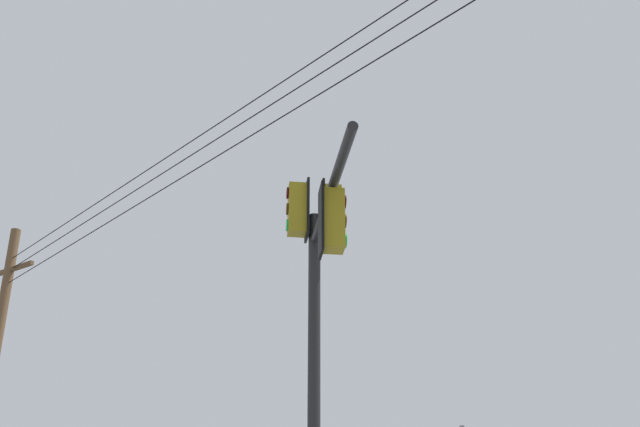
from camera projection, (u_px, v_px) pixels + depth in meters
signal_mast_assembly at (318, 296)px, 12.24m from camera, size 0.97×4.00×7.43m
overhead_wire_span at (369, 44)px, 13.59m from camera, size 19.00×23.98×0.82m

